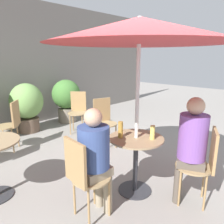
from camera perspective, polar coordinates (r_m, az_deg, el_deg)
The scene contains 15 objects.
ground_plane at distance 3.18m, azimuth 7.65°, elevation -17.70°, with size 20.00×20.00×0.00m, color gray.
storefront_wall at distance 5.69m, azimuth -24.57°, elevation 11.25°, with size 10.00×0.06×3.00m.
cafe_table_near at distance 2.76m, azimuth 6.22°, elevation -10.67°, with size 0.67×0.67×0.73m.
bistro_chair_0 at distance 2.29m, azimuth -7.50°, elevation -15.38°, with size 0.42×0.41×0.91m.
bistro_chair_1 at distance 2.71m, azimuth 22.80°, elevation -11.56°, with size 0.45×0.46×0.91m.
bistro_chair_3 at distance 4.98m, azimuth -8.90°, elevation 1.01°, with size 0.47×0.47×0.91m.
bistro_chair_4 at distance 4.14m, azimuth -2.11°, elevation -1.54°, with size 0.44×0.45×0.91m.
bistro_chair_5 at distance 4.33m, azimuth -24.82°, elevation -2.18°, with size 0.47×0.47×0.91m.
seated_person_0 at distance 2.29m, azimuth -4.47°, elevation -10.68°, with size 0.35×0.33×1.19m.
seated_person_1 at distance 2.62m, azimuth 19.98°, elevation -7.31°, with size 0.36×0.38×1.26m.
beer_glass_0 at distance 2.62m, azimuth 10.52°, elevation -5.26°, with size 0.06×0.06×0.17m.
beer_glass_1 at distance 2.63m, azimuth 2.24°, elevation -4.64°, with size 0.06×0.06×0.20m.
potted_plant_1 at distance 5.26m, azimuth -21.37°, elevation 1.84°, with size 0.73×0.73×1.11m.
potted_plant_2 at distance 5.78m, azimuth -11.83°, elevation 3.68°, with size 0.73×0.73×1.11m.
umbrella at distance 2.51m, azimuth 7.15°, elevation 20.36°, with size 2.07×2.07×2.09m.
Camera 1 is at (-2.23, -1.52, 1.68)m, focal length 35.00 mm.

